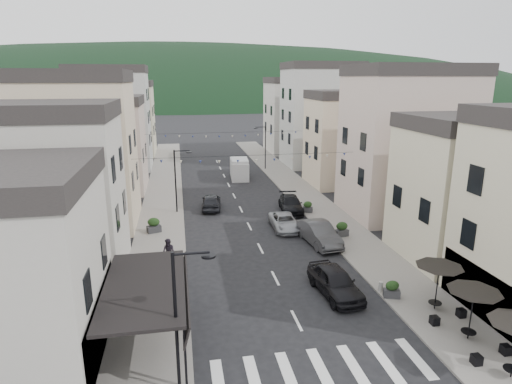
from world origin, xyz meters
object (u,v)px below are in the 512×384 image
Objects in this scene: delivery_van at (239,168)px; parked_car_b at (319,233)px; pedestrian_a at (157,271)px; parked_car_d at (291,204)px; pedestrian_b at (169,252)px; parked_car_c at (284,222)px; parked_car_e at (211,202)px; parked_car_a at (335,282)px.

parked_car_b is at bearing -78.57° from delivery_van.
pedestrian_a is at bearing -103.20° from delivery_van.
pedestrian_b is (-11.24, -10.65, 0.34)m from parked_car_d.
pedestrian_a reaches higher than pedestrian_b.
parked_car_e reaches higher than parked_car_c.
parked_car_a is 0.94× the size of parked_car_b.
parked_car_b is 1.12× the size of parked_car_c.
pedestrian_b is at bearing 79.28° from parked_car_e.
delivery_van is (4.59, 12.78, 0.50)m from parked_car_e.
delivery_van reaches higher than pedestrian_a.
parked_car_b is at bearing 72.49° from parked_car_a.
pedestrian_b is (-8.43, -25.56, -0.19)m from delivery_van.
parked_car_e is at bearing 78.56° from pedestrian_a.
pedestrian_b reaches higher than parked_car_e.
pedestrian_b reaches higher than parked_car_b.
parked_car_b is at bearing -63.75° from parked_car_c.
pedestrian_a is 1.02× the size of pedestrian_b.
pedestrian_a is (-4.49, -15.55, 0.33)m from parked_car_e.
parked_car_a is 16.29m from parked_car_d.
parked_car_e is at bearing 101.32° from pedestrian_b.
parked_car_a is 1.05× the size of parked_car_c.
pedestrian_a is at bearing 79.92° from parked_car_e.
parked_car_c is at bearing -82.49° from delivery_van.
parked_car_c is at bearing 45.49° from pedestrian_a.
parked_car_c is 0.83× the size of delivery_van.
parked_car_b is 12.88m from parked_car_e.
pedestrian_a reaches higher than parked_car_b.
parked_car_b is 1.16× the size of parked_car_e.
parked_car_c is 2.37× the size of pedestrian_a.
parked_car_d is at bearing 69.43° from parked_car_c.
pedestrian_a reaches higher than parked_car_e.
delivery_van is at bearing 99.79° from pedestrian_b.
parked_car_c is 0.92× the size of parked_car_d.
parked_car_e reaches higher than parked_car_d.
parked_car_d is at bearing 78.54° from parked_car_a.
parked_car_c is (-1.80, 3.71, -0.21)m from parked_car_b.
parked_car_b is 8.42m from parked_car_d.
delivery_van reaches higher than parked_car_a.
parked_car_c is 1.03× the size of parked_car_e.
parked_car_d is at bearing -74.76° from delivery_van.
parked_car_e is at bearing 101.75° from parked_car_a.
pedestrian_b is at bearing 144.24° from parked_car_a.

